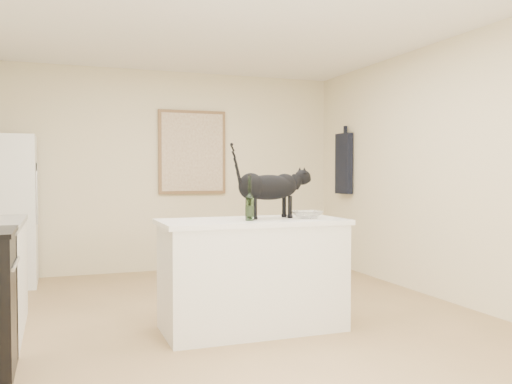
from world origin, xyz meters
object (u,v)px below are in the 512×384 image
object	(u,v)px
black_cat	(269,191)
glass_bowl	(307,215)
wine_bottle	(250,200)
fridge	(4,211)

from	to	relation	value
black_cat	glass_bowl	distance (m)	0.37
black_cat	glass_bowl	size ratio (longest dim) A/B	2.60
black_cat	glass_bowl	world-z (taller)	black_cat
black_cat	wine_bottle	size ratio (longest dim) A/B	2.05
black_cat	wine_bottle	xyz separation A→B (m)	(-0.22, -0.14, -0.07)
wine_bottle	glass_bowl	distance (m)	0.53
fridge	black_cat	xyz separation A→B (m)	(2.21, -2.51, 0.28)
glass_bowl	fridge	bearing A→B (deg)	133.73
fridge	wine_bottle	distance (m)	3.32
fridge	black_cat	world-z (taller)	fridge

